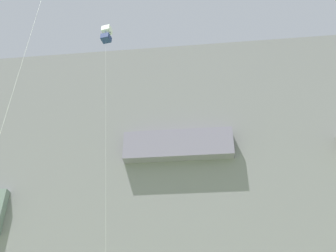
% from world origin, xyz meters
% --- Properties ---
extents(cliff_face, '(180.00, 29.11, 56.51)m').
position_xyz_m(cliff_face, '(-0.01, 67.39, 28.26)').
color(cliff_face, gray).
rests_on(cliff_face, ground).
extents(kite_box_front_field, '(3.51, 1.86, 31.91)m').
position_xyz_m(kite_box_front_field, '(-4.87, 25.67, 30.97)').
color(kite_box_front_field, white).
rests_on(kite_box_front_field, ground).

